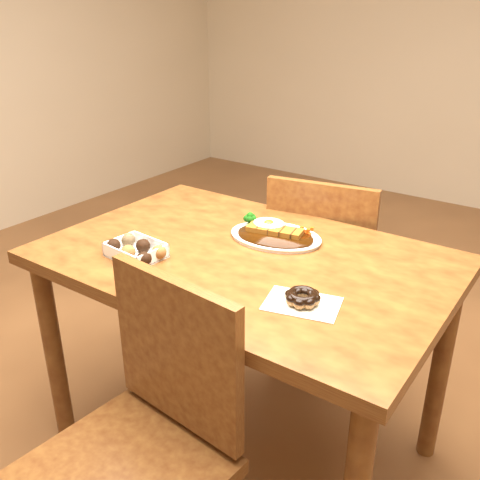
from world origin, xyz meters
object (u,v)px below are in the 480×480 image
Objects in this scene: chair_far at (325,270)px; donut_box at (136,249)px; table at (244,283)px; chair_near at (142,443)px; pon_de_ring at (303,298)px; katsu_curry_plate at (275,234)px.

chair_far reaches higher than donut_box.
chair_far is (0.02, 0.54, -0.17)m from table.
pon_de_ring is at bearing 66.13° from chair_near.
donut_box is at bearing -141.73° from table.
katsu_curry_plate is 1.50× the size of pon_de_ring.
chair_far is at bearing 69.76° from donut_box.
pon_de_ring is (0.27, -0.69, 0.29)m from chair_far.
chair_far is at bearing 98.20° from chair_near.
chair_far is at bearing 89.02° from katsu_curry_plate.
katsu_curry_plate is (-0.01, -0.38, 0.29)m from chair_far.
chair_far reaches higher than katsu_curry_plate.
donut_box is at bearing -126.99° from katsu_curry_plate.
chair_near reaches higher than pon_de_ring.
donut_box is 0.54m from pon_de_ring.
table is 1.38× the size of chair_far.
chair_far and chair_near have the same top height.
katsu_curry_plate is at bearing 53.01° from donut_box.
chair_far is 1.00× the size of chair_near.
pon_de_ring reaches higher than table.
donut_box is (-0.33, 0.34, 0.29)m from chair_near.
table is 5.70× the size of pon_de_ring.
table is at bearing 38.27° from donut_box.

